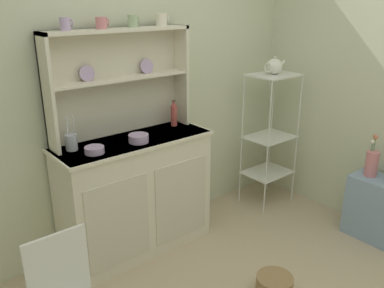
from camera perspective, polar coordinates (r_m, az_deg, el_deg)
The scene contains 16 objects.
wall_back at distance 3.18m, azimuth -8.57°, elevation 8.17°, with size 3.84×0.05×2.50m, color beige.
hutch_cabinet at distance 3.15m, azimuth -7.86°, elevation -7.01°, with size 1.18×0.45×0.91m.
hutch_shelf_unit at distance 3.01m, azimuth -10.36°, elevation 9.56°, with size 1.10×0.18×0.78m.
bakers_rack at distance 3.81m, azimuth 10.94°, elevation 2.21°, with size 0.43×0.34×1.25m.
side_shelf_blue at distance 3.67m, azimuth 24.83°, elevation -8.36°, with size 0.28×0.48×0.52m, color #849EBC.
floor_basket at distance 2.93m, azimuth 11.52°, elevation -18.90°, with size 0.25×0.25×0.13m, color #93754C.
cup_lilac_0 at distance 2.76m, azimuth -17.41°, elevation 15.83°, with size 0.08×0.07×0.08m.
cup_rose_1 at distance 2.87m, azimuth -12.62°, elevation 16.31°, with size 0.09×0.07×0.08m.
cup_sage_2 at distance 2.99m, azimuth -8.31°, elevation 16.77°, with size 0.08×0.07×0.08m.
cup_cream_3 at distance 3.12m, azimuth -4.31°, elevation 17.09°, with size 0.09×0.08×0.09m.
bowl_mixing_large at distance 2.76m, azimuth -13.57°, elevation -0.82°, with size 0.13×0.13×0.05m, color #B79ECC.
bowl_floral_medium at distance 2.91m, azimuth -7.53°, elevation 0.80°, with size 0.14×0.14×0.06m, color #B79ECC.
jam_bottle at distance 3.25m, azimuth -2.57°, elevation 4.10°, with size 0.05×0.05×0.21m.
utensil_jar at distance 2.84m, azimuth -16.64°, elevation 0.32°, with size 0.08×0.08×0.24m.
porcelain_teapot at distance 3.68m, azimuth 11.51°, elevation 10.67°, with size 0.23×0.14×0.16m.
flower_vase at distance 3.57m, azimuth 23.99°, elevation -2.36°, with size 0.10×0.10×0.35m.
Camera 1 is at (-1.59, -1.06, 1.89)m, focal length 37.89 mm.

